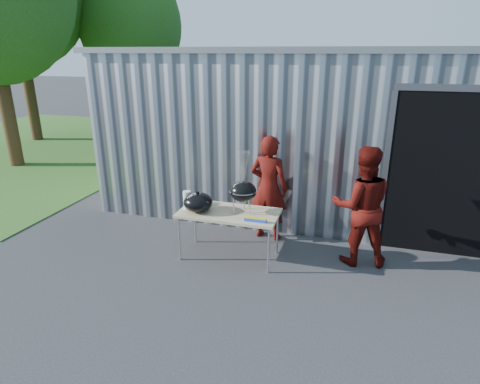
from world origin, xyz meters
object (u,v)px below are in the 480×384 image
(kettle_grill, at_px, (243,185))
(person_cook, at_px, (269,188))
(person_bystander, at_px, (361,206))
(folding_table, at_px, (229,214))

(kettle_grill, relative_size, person_cook, 0.52)
(kettle_grill, bearing_deg, person_bystander, 11.85)
(person_bystander, bearing_deg, folding_table, 1.17)
(person_cook, bearing_deg, kettle_grill, 83.75)
(person_bystander, bearing_deg, kettle_grill, 1.00)
(folding_table, xyz_separation_m, kettle_grill, (0.20, 0.05, 0.47))
(kettle_grill, bearing_deg, person_cook, 74.83)
(folding_table, height_order, person_bystander, person_bystander)
(kettle_grill, xyz_separation_m, person_bystander, (1.70, 0.36, -0.28))
(folding_table, distance_m, person_cook, 0.97)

